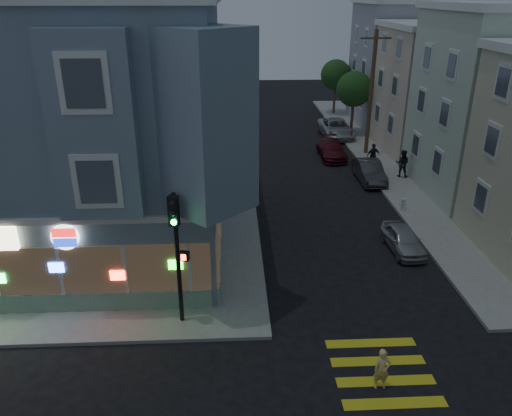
{
  "coord_description": "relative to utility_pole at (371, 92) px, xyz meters",
  "views": [
    {
      "loc": [
        1.7,
        -12.55,
        11.51
      ],
      "look_at": [
        2.68,
        7.23,
        2.94
      ],
      "focal_mm": 35.0,
      "sensor_mm": 36.0,
      "label": 1
    }
  ],
  "objects": [
    {
      "name": "pedestrian_a",
      "position": [
        1.0,
        -5.48,
        -3.73
      ],
      "size": [
        1.1,
        1.01,
        1.84
      ],
      "primitive_type": "imported",
      "rotation": [
        0.0,
        0.0,
        2.71
      ],
      "color": "black",
      "rests_on": "sidewalk_ne"
    },
    {
      "name": "fire_hydrant",
      "position": [
        -0.67,
        -11.03,
        -4.26
      ],
      "size": [
        0.43,
        0.25,
        0.74
      ],
      "color": "silver",
      "rests_on": "sidewalk_ne"
    },
    {
      "name": "sidewalk_nw",
      "position": [
        -25.5,
        -1.0,
        -4.72
      ],
      "size": [
        33.0,
        42.0,
        0.15
      ],
      "primitive_type": "cube",
      "color": "gray",
      "rests_on": "ground"
    },
    {
      "name": "parked_car_c",
      "position": [
        -2.81,
        -0.66,
        -4.15
      ],
      "size": [
        1.82,
        4.44,
        1.29
      ],
      "primitive_type": "imported",
      "rotation": [
        0.0,
        0.0,
        0.0
      ],
      "color": "#50121A",
      "rests_on": "ground"
    },
    {
      "name": "sidewalk_ne",
      "position": [
        11.0,
        -1.0,
        -4.72
      ],
      "size": [
        24.0,
        42.0,
        0.15
      ],
      "primitive_type": "cube",
      "color": "gray",
      "rests_on": "ground"
    },
    {
      "name": "utility_pole",
      "position": [
        0.0,
        0.0,
        0.0
      ],
      "size": [
        2.2,
        0.3,
        9.0
      ],
      "color": "#4C3826",
      "rests_on": "sidewalk_ne"
    },
    {
      "name": "parked_car_d",
      "position": [
        -1.3,
        5.27,
        -4.05
      ],
      "size": [
        2.67,
        5.45,
        1.49
      ],
      "primitive_type": "imported",
      "rotation": [
        0.0,
        0.0,
        0.04
      ],
      "color": "#B0B3BB",
      "rests_on": "ground"
    },
    {
      "name": "corner_building",
      "position": [
        -18.0,
        -13.02,
        1.02
      ],
      "size": [
        14.6,
        14.6,
        11.4
      ],
      "color": "gray",
      "rests_on": "sidewalk_nw"
    },
    {
      "name": "parked_car_b",
      "position": [
        -1.3,
        -5.86,
        -4.11
      ],
      "size": [
        1.49,
        4.17,
        1.37
      ],
      "primitive_type": "imported",
      "rotation": [
        0.0,
        0.0,
        0.01
      ],
      "color": "#37393C",
      "rests_on": "ground"
    },
    {
      "name": "row_house_d",
      "position": [
        7.5,
        10.0,
        0.6
      ],
      "size": [
        12.0,
        8.6,
        10.5
      ],
      "primitive_type": "cube",
      "color": "#918E9C",
      "rests_on": "sidewalk_ne"
    },
    {
      "name": "ground",
      "position": [
        -12.0,
        -24.0,
        -4.8
      ],
      "size": [
        120.0,
        120.0,
        0.0
      ],
      "primitive_type": "plane",
      "color": "black",
      "rests_on": "ground"
    },
    {
      "name": "parked_car_a",
      "position": [
        -2.15,
        -15.49,
        -4.22
      ],
      "size": [
        1.53,
        3.47,
        1.16
      ],
      "primitive_type": "imported",
      "rotation": [
        0.0,
        0.0,
        0.04
      ],
      "color": "#A7AAAF",
      "rests_on": "ground"
    },
    {
      "name": "street_tree_far",
      "position": [
        0.2,
        14.0,
        -0.86
      ],
      "size": [
        3.0,
        3.0,
        5.3
      ],
      "color": "#4C3826",
      "rests_on": "sidewalk_ne"
    },
    {
      "name": "row_house_c",
      "position": [
        7.5,
        1.0,
        -0.15
      ],
      "size": [
        12.0,
        8.6,
        9.0
      ],
      "primitive_type": "cube",
      "color": "#C5AF98",
      "rests_on": "sidewalk_ne"
    },
    {
      "name": "traffic_signal",
      "position": [
        -12.29,
        -20.95,
        -1.16
      ],
      "size": [
        0.64,
        0.58,
        5.16
      ],
      "rotation": [
        0.0,
        0.0,
        -0.26
      ],
      "color": "black",
      "rests_on": "sidewalk_nw"
    },
    {
      "name": "street_tree_near",
      "position": [
        0.2,
        6.0,
        -0.86
      ],
      "size": [
        3.0,
        3.0,
        5.3
      ],
      "color": "#4C3826",
      "rests_on": "sidewalk_ne"
    },
    {
      "name": "pedestrian_b",
      "position": [
        -0.41,
        -3.44,
        -3.79
      ],
      "size": [
        1.07,
        0.64,
        1.71
      ],
      "primitive_type": "imported",
      "rotation": [
        0.0,
        0.0,
        3.38
      ],
      "color": "black",
      "rests_on": "sidewalk_ne"
    },
    {
      "name": "running_child",
      "position": [
        -5.76,
        -24.49,
        -4.09
      ],
      "size": [
        0.52,
        0.35,
        1.42
      ],
      "primitive_type": "imported",
      "rotation": [
        0.0,
        0.0,
        0.02
      ],
      "color": "#EEC979",
      "rests_on": "ground"
    }
  ]
}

